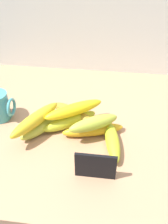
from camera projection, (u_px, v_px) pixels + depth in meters
The scene contains 11 objects.
counter_top at pixel (103, 126), 85.60cm from camera, with size 110.00×76.00×3.00cm, color #A87C5B.
chalkboard_sign at pixel (95, 167), 64.54cm from camera, with size 11.00×1.80×8.40cm.
banana_0 at pixel (112, 141), 74.84cm from camera, with size 17.62×4.15×4.15cm, color #AEBF27.
banana_1 at pixel (40, 127), 79.78cm from camera, with size 15.34×4.09×4.09cm, color #A7B439.
banana_2 at pixel (93, 130), 78.95cm from camera, with size 19.85×3.91×3.91cm, color gold.
banana_3 at pixel (70, 121), 82.18cm from camera, with size 19.58×4.34×4.34cm, color gold.
banana_4 at pixel (73, 113), 85.47cm from camera, with size 18.14×4.38×4.38cm, color olive.
banana_5 at pixel (37, 118), 77.58cm from camera, with size 19.70×3.50×3.50cm, color olive.
banana_6 at pixel (74, 109), 80.33cm from camera, with size 20.49×4.09×4.09cm, color yellow.
banana_7 at pixel (94, 123), 75.32cm from camera, with size 16.39×4.23×4.23cm, color #A3B338.
banana_8 at pixel (35, 119), 76.62cm from camera, with size 20.57×4.13×4.13cm, color gold.
Camera 1 is at (1.63, -65.02, 57.77)cm, focal length 39.24 mm.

